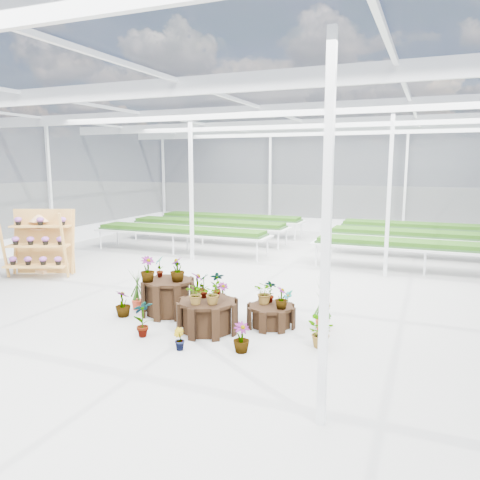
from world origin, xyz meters
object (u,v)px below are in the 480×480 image
at_px(plinth_mid, 208,316).
at_px(bird_table, 41,242).
at_px(plinth_low, 271,316).
at_px(shelf_rack, 39,244).
at_px(plinth_tall, 168,297).

distance_m(plinth_mid, bird_table, 6.93).
xyz_separation_m(plinth_low, bird_table, (-7.45, 1.77, 0.67)).
distance_m(plinth_mid, shelf_rack, 6.56).
relative_size(plinth_tall, shelf_rack, 0.58).
height_order(plinth_mid, bird_table, bird_table).
height_order(plinth_tall, plinth_low, plinth_tall).
xyz_separation_m(plinth_tall, plinth_low, (2.20, 0.10, -0.16)).
distance_m(plinth_tall, shelf_rack, 5.23).
distance_m(plinth_mid, plinth_low, 1.22).
bearing_deg(bird_table, plinth_mid, -32.77).
height_order(plinth_mid, shelf_rack, shelf_rack).
height_order(plinth_mid, plinth_low, plinth_mid).
bearing_deg(plinth_tall, shelf_rack, 163.08).
bearing_deg(plinth_mid, plinth_low, 34.99).
bearing_deg(plinth_low, bird_table, 166.63).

